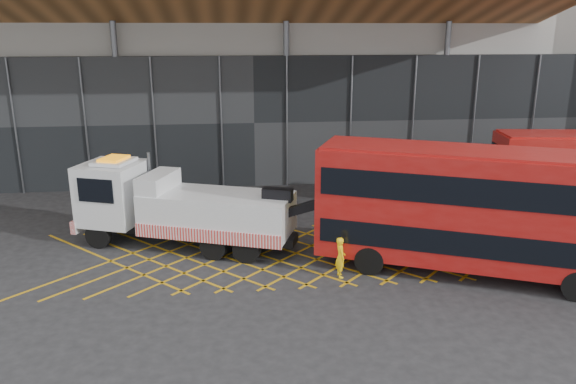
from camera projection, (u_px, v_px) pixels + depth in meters
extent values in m
plane|color=#242426|center=(224.00, 256.00, 24.49)|extent=(120.00, 120.00, 0.00)
cube|color=gold|center=(111.00, 261.00, 23.98)|extent=(7.16, 7.16, 0.01)
cube|color=gold|center=(111.00, 261.00, 23.98)|extent=(7.16, 7.16, 0.01)
cube|color=gold|center=(149.00, 259.00, 24.15)|extent=(7.16, 7.16, 0.01)
cube|color=gold|center=(149.00, 259.00, 24.15)|extent=(7.16, 7.16, 0.01)
cube|color=gold|center=(187.00, 258.00, 24.32)|extent=(7.16, 7.16, 0.01)
cube|color=gold|center=(187.00, 258.00, 24.32)|extent=(7.16, 7.16, 0.01)
cube|color=gold|center=(224.00, 256.00, 24.49)|extent=(7.16, 7.16, 0.01)
cube|color=gold|center=(224.00, 256.00, 24.49)|extent=(7.16, 7.16, 0.01)
cube|color=gold|center=(260.00, 255.00, 24.66)|extent=(7.16, 7.16, 0.01)
cube|color=gold|center=(260.00, 255.00, 24.66)|extent=(7.16, 7.16, 0.01)
cube|color=gold|center=(296.00, 253.00, 24.83)|extent=(7.16, 7.16, 0.01)
cube|color=gold|center=(296.00, 253.00, 24.83)|extent=(7.16, 7.16, 0.01)
cube|color=gold|center=(332.00, 252.00, 25.00)|extent=(7.16, 7.16, 0.01)
cube|color=gold|center=(332.00, 252.00, 25.00)|extent=(7.16, 7.16, 0.01)
cube|color=gold|center=(367.00, 250.00, 25.17)|extent=(7.16, 7.16, 0.01)
cube|color=gold|center=(367.00, 250.00, 25.17)|extent=(7.16, 7.16, 0.01)
cube|color=gold|center=(401.00, 249.00, 25.34)|extent=(7.16, 7.16, 0.01)
cube|color=gold|center=(401.00, 249.00, 25.34)|extent=(7.16, 7.16, 0.01)
cube|color=gold|center=(436.00, 247.00, 25.51)|extent=(7.16, 7.16, 0.01)
cube|color=gold|center=(436.00, 247.00, 25.51)|extent=(7.16, 7.16, 0.01)
cube|color=gold|center=(469.00, 246.00, 25.68)|extent=(7.16, 7.16, 0.01)
cube|color=gold|center=(469.00, 246.00, 25.68)|extent=(7.16, 7.16, 0.01)
cube|color=gold|center=(503.00, 244.00, 25.84)|extent=(7.16, 7.16, 0.01)
cube|color=gold|center=(503.00, 244.00, 25.84)|extent=(7.16, 7.16, 0.01)
cube|color=#989892|center=(247.00, 37.00, 40.31)|extent=(55.00, 14.00, 18.00)
cube|color=black|center=(254.00, 122.00, 34.75)|extent=(55.00, 0.80, 8.00)
cylinder|color=#595B60|center=(120.00, 108.00, 33.43)|extent=(0.36, 0.36, 10.00)
cylinder|color=#595B60|center=(286.00, 106.00, 34.49)|extent=(0.36, 0.36, 10.00)
cylinder|color=#595B60|center=(443.00, 103.00, 35.54)|extent=(0.36, 0.36, 10.00)
cube|color=black|center=(187.00, 231.00, 25.44)|extent=(9.85, 4.51, 0.37)
cube|color=white|center=(113.00, 193.00, 25.85)|extent=(3.32, 3.38, 2.77)
cube|color=black|center=(87.00, 181.00, 26.01)|extent=(0.86, 2.22, 1.17)
cube|color=red|center=(90.00, 219.00, 26.54)|extent=(1.21, 2.69, 0.59)
cube|color=orange|center=(114.00, 159.00, 25.34)|extent=(1.34, 1.53, 0.13)
cube|color=white|center=(217.00, 212.00, 24.81)|extent=(7.11, 4.79, 1.70)
cube|color=red|center=(206.00, 236.00, 23.72)|extent=(6.21, 2.35, 0.59)
cube|color=white|center=(158.00, 182.00, 25.11)|extent=(1.89, 2.77, 0.75)
cube|color=black|center=(278.00, 195.00, 23.88)|extent=(1.38, 0.94, 0.53)
cube|color=black|center=(302.00, 208.00, 23.79)|extent=(2.31, 1.16, 1.15)
cylinder|color=black|center=(99.00, 235.00, 25.33)|extent=(1.23, 0.76, 1.17)
cylinder|color=black|center=(124.00, 220.00, 27.41)|extent=(1.23, 0.76, 1.17)
cylinder|color=black|center=(247.00, 250.00, 23.70)|extent=(1.23, 0.76, 1.17)
cylinder|color=black|center=(262.00, 232.00, 25.78)|extent=(1.23, 0.76, 1.17)
cylinder|color=#595B60|center=(150.00, 177.00, 26.35)|extent=(0.15, 0.15, 2.34)
cube|color=#9E0F0C|center=(478.00, 208.00, 21.98)|extent=(12.61, 7.73, 4.41)
cube|color=black|center=(476.00, 233.00, 22.27)|extent=(12.18, 7.58, 0.97)
cube|color=black|center=(481.00, 183.00, 21.70)|extent=(12.18, 7.58, 1.08)
cube|color=black|center=(323.00, 216.00, 24.08)|extent=(1.09, 2.36, 1.48)
cube|color=black|center=(323.00, 171.00, 23.52)|extent=(1.09, 2.36, 1.08)
cube|color=yellow|center=(323.00, 192.00, 23.78)|extent=(0.88, 1.88, 0.40)
cube|color=#9E0F0C|center=(484.00, 152.00, 21.35)|extent=(12.29, 7.42, 0.14)
cylinder|color=black|center=(369.00, 260.00, 22.57)|extent=(1.22, 0.79, 1.18)
cylinder|color=black|center=(379.00, 238.00, 24.95)|extent=(1.22, 0.79, 1.18)
cylinder|color=black|center=(567.00, 259.00, 22.73)|extent=(1.22, 0.79, 1.18)
cube|color=black|center=(495.00, 187.00, 29.42)|extent=(0.37, 2.21, 1.29)
cube|color=black|center=(498.00, 154.00, 28.93)|extent=(0.37, 2.21, 0.94)
cube|color=yellow|center=(497.00, 169.00, 29.16)|extent=(0.30, 1.76, 0.35)
cylinder|color=black|center=(539.00, 213.00, 28.60)|extent=(1.06, 0.44, 1.03)
cylinder|color=black|center=(523.00, 200.00, 30.73)|extent=(1.06, 0.44, 1.03)
imported|color=yellow|center=(340.00, 257.00, 22.27)|extent=(0.44, 0.64, 1.67)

